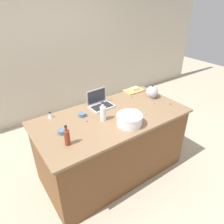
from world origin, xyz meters
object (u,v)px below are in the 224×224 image
object	(u,v)px
butter_stick_right	(134,88)
ramekin_wide	(82,115)
laptop	(100,103)
kitchen_timer	(50,115)
ramekin_medium	(135,112)
bottle_vinegar	(103,113)
ramekin_small	(62,132)
mixing_bowl_large	(129,119)
kettle	(152,92)
bottle_soy	(67,137)
butter_stick_left	(135,89)
cutting_board	(134,90)

from	to	relation	value
butter_stick_right	ramekin_wide	size ratio (longest dim) A/B	1.22
laptop	kitchen_timer	world-z (taller)	laptop
ramekin_medium	bottle_vinegar	bearing A→B (deg)	164.39
butter_stick_right	kitchen_timer	xyz separation A→B (m)	(-1.35, -0.04, -0.00)
ramekin_medium	ramekin_wide	bearing A→B (deg)	149.37
ramekin_small	ramekin_medium	bearing A→B (deg)	-8.68
mixing_bowl_large	butter_stick_right	distance (m)	0.98
kettle	butter_stick_right	size ratio (longest dim) A/B	1.94
mixing_bowl_large	bottle_vinegar	xyz separation A→B (m)	(-0.19, 0.26, 0.03)
bottle_soy	ramekin_small	world-z (taller)	bottle_soy
butter_stick_left	bottle_soy	bearing A→B (deg)	-156.97
laptop	cutting_board	distance (m)	0.70
cutting_board	ramekin_wide	bearing A→B (deg)	-168.14
kettle	kitchen_timer	xyz separation A→B (m)	(-1.40, 0.30, -0.04)
butter_stick_left	ramekin_wide	bearing A→B (deg)	-169.47
bottle_vinegar	cutting_board	world-z (taller)	bottle_vinegar
cutting_board	butter_stick_left	world-z (taller)	butter_stick_left
mixing_bowl_large	bottle_soy	size ratio (longest dim) A/B	1.35
bottle_vinegar	kettle	distance (m)	0.92
ramekin_small	ramekin_wide	size ratio (longest dim) A/B	0.99
butter_stick_right	kitchen_timer	distance (m)	1.35
mixing_bowl_large	ramekin_wide	size ratio (longest dim) A/B	3.30
butter_stick_left	ramekin_small	bearing A→B (deg)	-164.32
kettle	ramekin_small	world-z (taller)	kettle
kitchen_timer	butter_stick_left	bearing A→B (deg)	-0.01
ramekin_wide	kettle	bearing A→B (deg)	-5.69
ramekin_wide	laptop	bearing A→B (deg)	16.34
butter_stick_left	butter_stick_right	xyz separation A→B (m)	(0.01, 0.05, 0.00)
ramekin_medium	kitchen_timer	xyz separation A→B (m)	(-0.88, 0.52, 0.01)
cutting_board	butter_stick_left	size ratio (longest dim) A/B	2.72
bottle_vinegar	bottle_soy	distance (m)	0.57
bottle_soy	butter_stick_right	bearing A→B (deg)	24.46
laptop	ramekin_medium	distance (m)	0.49
laptop	butter_stick_left	xyz separation A→B (m)	(0.70, 0.10, -0.01)
ramekin_small	butter_stick_right	bearing A→B (deg)	17.32
mixing_bowl_large	ramekin_medium	bearing A→B (deg)	35.34
butter_stick_left	kitchen_timer	world-z (taller)	kitchen_timer
bottle_vinegar	kettle	bearing A→B (deg)	7.14
bottle_soy	cutting_board	distance (m)	1.52
laptop	bottle_soy	bearing A→B (deg)	-144.33
kitchen_timer	bottle_soy	bearing A→B (deg)	-94.50
butter_stick_right	cutting_board	bearing A→B (deg)	-128.21
butter_stick_left	ramekin_medium	world-z (taller)	butter_stick_left
laptop	mixing_bowl_large	bearing A→B (deg)	-86.39
kettle	butter_stick_right	world-z (taller)	kettle
ramekin_small	ramekin_wide	bearing A→B (deg)	29.37
bottle_vinegar	kitchen_timer	world-z (taller)	bottle_vinegar
kettle	kitchen_timer	size ratio (longest dim) A/B	2.77
cutting_board	ramekin_small	world-z (taller)	ramekin_small
laptop	kitchen_timer	bearing A→B (deg)	171.46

